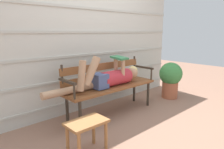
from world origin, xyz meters
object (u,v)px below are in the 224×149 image
object	(u,v)px
footstool	(87,128)
reclining_person	(109,77)
park_bench	(109,83)
potted_plant	(171,78)

from	to	relation	value
footstool	reclining_person	bearing A→B (deg)	35.51
park_bench	reclining_person	xyz separation A→B (m)	(-0.06, -0.07, 0.11)
reclining_person	footstool	size ratio (longest dim) A/B	3.88
park_bench	potted_plant	distance (m)	1.42
reclining_person	footstool	world-z (taller)	reclining_person
reclining_person	footstool	distance (m)	1.12
park_bench	footstool	distance (m)	1.18
park_bench	potted_plant	world-z (taller)	park_bench
reclining_person	potted_plant	size ratio (longest dim) A/B	2.39
park_bench	reclining_person	distance (m)	0.14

